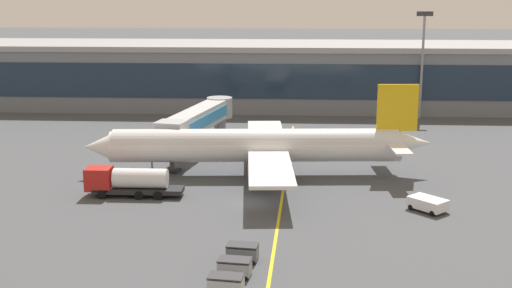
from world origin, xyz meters
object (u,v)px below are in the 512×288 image
Objects in this scene: fuel_tanker at (128,181)px; pushback_tug at (429,203)px; baggage_cart_2 at (242,252)px; baggage_cart_0 at (226,284)px; baggage_cart_1 at (235,267)px; main_airliner at (258,145)px.

fuel_tanker is 32.67m from pushback_tug.
fuel_tanker is at bearing 174.08° from pushback_tug.
baggage_cart_0 is at bearing -96.77° from baggage_cart_2.
pushback_tug is at bearing 37.51° from baggage_cart_2.
baggage_cart_2 is at bearing 83.23° from baggage_cart_0.
baggage_cart_1 is (13.80, -20.60, -0.96)m from fuel_tanker.
baggage_cart_1 and baggage_cart_2 have the same top height.
pushback_tug is 1.54× the size of baggage_cart_1.
pushback_tug is 1.54× the size of baggage_cart_2.
baggage_cart_1 is at bearing -96.77° from baggage_cart_2.
baggage_cart_1 is at bearing 83.23° from baggage_cart_0.
main_airliner is 9.88× the size of pushback_tug.
fuel_tanker is 27.32m from baggage_cart_0.
fuel_tanker is 22.48m from baggage_cart_2.
baggage_cart_0 and baggage_cart_1 have the same top height.
baggage_cart_0 is (-0.59, -33.05, -3.10)m from main_airliner.
baggage_cart_1 is (-0.21, -29.87, -3.10)m from main_airliner.
baggage_cart_1 is at bearing -56.19° from fuel_tanker.
baggage_cart_2 is at bearing -50.87° from fuel_tanker.
pushback_tug is 1.54× the size of baggage_cart_0.
baggage_cart_0 is at bearing -91.02° from main_airliner.
main_airliner is at bearing 33.49° from fuel_tanker.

